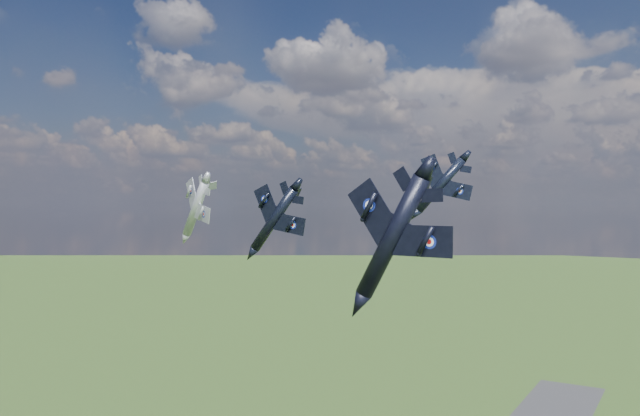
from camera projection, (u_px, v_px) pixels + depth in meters
The scene contains 4 objects.
jet_lead_navy at pixel (274, 219), 77.97m from camera, with size 9.35×13.04×2.70m, color black, non-canonical shape.
jet_right_navy at pixel (392, 237), 48.08m from camera, with size 10.26×14.30×2.96m, color black, non-canonical shape.
jet_high_navy at pixel (440, 185), 100.02m from camera, with size 10.62×14.80×3.06m, color black, non-canonical shape.
jet_left_silver at pixel (196, 208), 96.20m from camera, with size 10.26×14.31×2.96m, color #A0A3AB, non-canonical shape.
Camera 1 is at (48.20, -55.67, 83.66)m, focal length 35.00 mm.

